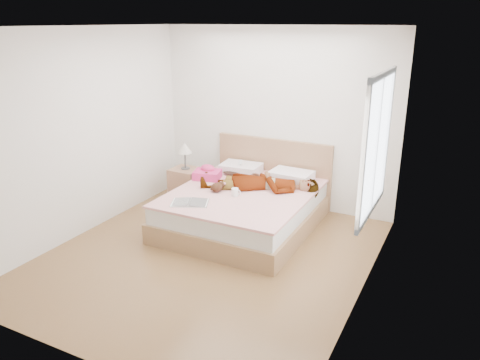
{
  "coord_description": "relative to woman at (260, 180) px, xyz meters",
  "views": [
    {
      "loc": [
        2.58,
        -4.25,
        2.66
      ],
      "look_at": [
        0.0,
        0.85,
        0.7
      ],
      "focal_mm": 35.0,
      "sensor_mm": 36.0,
      "label": 1
    }
  ],
  "objects": [
    {
      "name": "coffee_mug",
      "position": [
        -0.15,
        -0.44,
        -0.06
      ],
      "size": [
        0.13,
        0.09,
        0.1
      ],
      "color": "white",
      "rests_on": "bed"
    },
    {
      "name": "phone",
      "position": [
        -0.5,
        0.4,
        0.07
      ],
      "size": [
        0.07,
        0.1,
        0.05
      ],
      "primitive_type": "cube",
      "rotation": [
        0.44,
        0.0,
        0.32
      ],
      "color": "silver",
      "rests_on": "bed"
    },
    {
      "name": "nightstand",
      "position": [
        -1.32,
        0.19,
        -0.31
      ],
      "size": [
        0.44,
        0.4,
        0.93
      ],
      "color": "brown",
      "rests_on": "ground"
    },
    {
      "name": "woman",
      "position": [
        0.0,
        0.0,
        0.0
      ],
      "size": [
        1.71,
        1.08,
        0.22
      ],
      "primitive_type": "imported",
      "rotation": [
        0.0,
        0.0,
        -1.25
      ],
      "color": "white",
      "rests_on": "bed"
    },
    {
      "name": "ground",
      "position": [
        -0.13,
        -1.2,
        -0.62
      ],
      "size": [
        4.0,
        4.0,
        0.0
      ],
      "primitive_type": "plane",
      "color": "#4D3218",
      "rests_on": "ground"
    },
    {
      "name": "room_shell",
      "position": [
        1.65,
        -0.9,
        0.88
      ],
      "size": [
        4.0,
        4.0,
        4.0
      ],
      "color": "white",
      "rests_on": "ground"
    },
    {
      "name": "towel",
      "position": [
        -0.83,
        -0.0,
        -0.03
      ],
      "size": [
        0.43,
        0.38,
        0.19
      ],
      "color": "#D03868",
      "rests_on": "bed"
    },
    {
      "name": "hair",
      "position": [
        -0.57,
        0.45,
        -0.07
      ],
      "size": [
        0.51,
        0.58,
        0.08
      ],
      "primitive_type": "ellipsoid",
      "rotation": [
        0.0,
        0.0,
        -0.2
      ],
      "color": "black",
      "rests_on": "bed"
    },
    {
      "name": "plush_toy",
      "position": [
        -0.43,
        -0.4,
        -0.05
      ],
      "size": [
        0.18,
        0.24,
        0.12
      ],
      "color": "black",
      "rests_on": "bed"
    },
    {
      "name": "bed",
      "position": [
        -0.13,
        -0.16,
        -0.34
      ],
      "size": [
        1.8,
        2.08,
        1.0
      ],
      "color": "olive",
      "rests_on": "ground"
    },
    {
      "name": "magazine",
      "position": [
        -0.53,
        -0.93,
        -0.1
      ],
      "size": [
        0.53,
        0.45,
        0.03
      ],
      "color": "white",
      "rests_on": "bed"
    }
  ]
}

